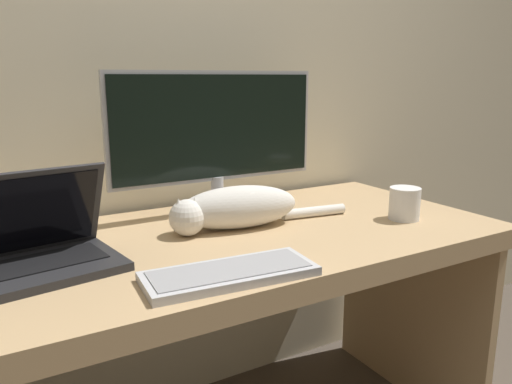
# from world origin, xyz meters

# --- Properties ---
(wall_back) EXTENTS (6.40, 0.06, 2.60)m
(wall_back) POSITION_xyz_m (0.00, 0.81, 1.30)
(wall_back) COLOR beige
(wall_back) RESTS_ON ground_plane
(desk) EXTENTS (1.62, 0.75, 0.75)m
(desk) POSITION_xyz_m (0.00, 0.38, 0.60)
(desk) COLOR tan
(desk) RESTS_ON ground_plane
(monitor) EXTENTS (0.70, 0.22, 0.45)m
(monitor) POSITION_xyz_m (0.10, 0.61, 0.99)
(monitor) COLOR #B2B2B7
(monitor) RESTS_ON desk
(laptop) EXTENTS (0.36, 0.28, 0.23)m
(laptop) POSITION_xyz_m (-0.47, 0.36, 0.80)
(laptop) COLOR #232326
(laptop) RESTS_ON desk
(external_keyboard) EXTENTS (0.39, 0.18, 0.02)m
(external_keyboard) POSITION_xyz_m (-0.12, 0.10, 0.76)
(external_keyboard) COLOR #BCBCC1
(external_keyboard) RESTS_ON desk
(cat) EXTENTS (0.58, 0.18, 0.12)m
(cat) POSITION_xyz_m (0.06, 0.42, 0.81)
(cat) COLOR silver
(cat) RESTS_ON desk
(coffee_mug) EXTENTS (0.09, 0.09, 0.10)m
(coffee_mug) POSITION_xyz_m (0.56, 0.24, 0.80)
(coffee_mug) COLOR white
(coffee_mug) RESTS_ON desk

